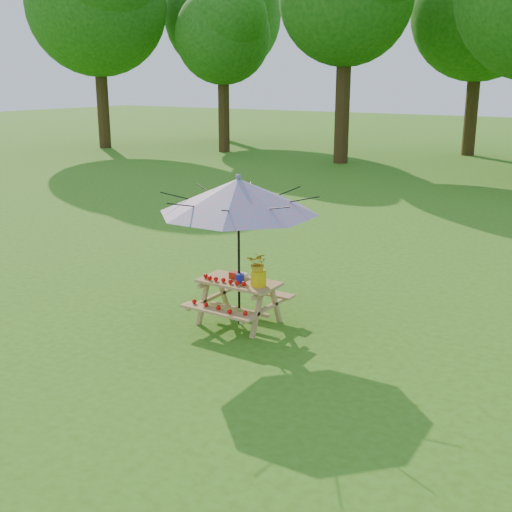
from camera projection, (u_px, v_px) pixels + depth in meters
The scene contains 5 objects.
picnic_table at pixel (239, 303), 9.61m from camera, with size 1.20×1.32×0.67m.
patio_umbrella at pixel (238, 196), 9.17m from camera, with size 3.09×3.09×2.27m.
produce_bins at pixel (239, 277), 9.55m from camera, with size 0.31×0.33×0.13m.
tomatoes_row at pixel (224, 280), 9.44m from camera, with size 0.77×0.13×0.07m, color red, non-canonical shape.
flower_bucket at pixel (258, 268), 9.22m from camera, with size 0.36×0.33×0.51m.
Camera 1 is at (1.14, -3.30, 3.59)m, focal length 45.00 mm.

